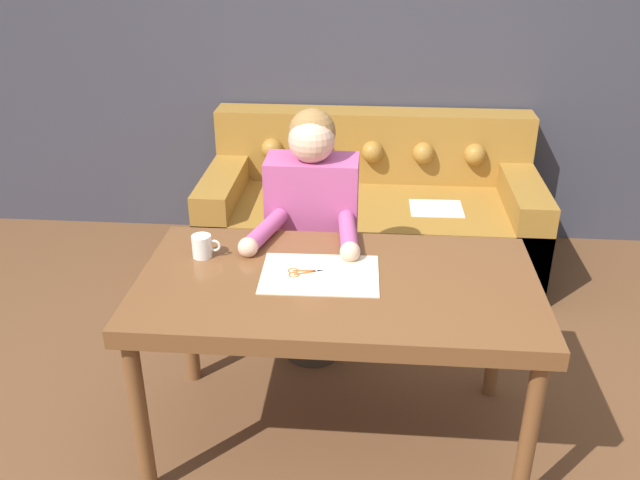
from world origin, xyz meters
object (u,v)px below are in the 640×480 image
dining_table (337,297)px  mug (202,246)px  couch (370,216)px  person (312,240)px  scissors (308,272)px

dining_table → mug: 0.56m
couch → person: bearing=-104.6°
dining_table → person: person is taller
couch → person: 1.07m
couch → mug: (-0.65, -1.43, 0.49)m
couch → scissors: bearing=-98.3°
couch → scissors: (-0.22, -1.53, 0.45)m
couch → mug: 1.64m
couch → person: person is taller
dining_table → couch: 1.62m
dining_table → person: (-0.14, 0.58, -0.06)m
person → mug: bearing=-131.6°
couch → person: size_ratio=1.57×
dining_table → mug: (-0.53, 0.14, 0.12)m
person → scissors: (0.04, -0.53, 0.13)m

